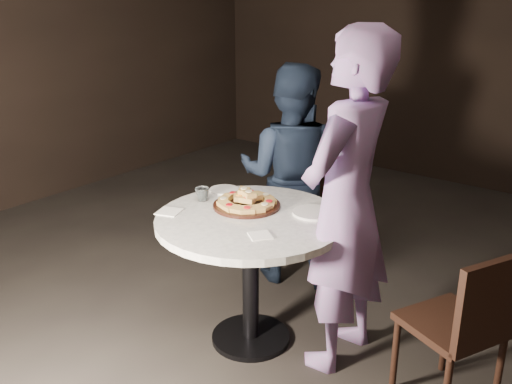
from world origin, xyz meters
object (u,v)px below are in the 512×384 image
chair_right (467,322)px  table (250,241)px  serving_board (247,205)px  water_glass (202,194)px  focaccia_pile (247,200)px  chair_far (317,184)px  diner_navy (290,175)px  diner_teal (346,205)px

chair_right → table: bearing=-58.1°
serving_board → water_glass: bearing=-162.7°
serving_board → focaccia_pile: 0.03m
chair_far → chair_right: chair_far is taller
focaccia_pile → chair_right: bearing=2.2°
focaccia_pile → chair_right: focaccia_pile is taller
focaccia_pile → water_glass: focaccia_pile is taller
table → chair_far: chair_far is taller
serving_board → chair_right: 1.31m
diner_navy → diner_teal: size_ratio=0.84×
table → diner_teal: diner_teal is taller
focaccia_pile → chair_far: bearing=101.1°
table → diner_teal: 0.58m
table → chair_right: bearing=7.6°
serving_board → water_glass: size_ratio=4.49×
table → focaccia_pile: focaccia_pile is taller
water_glass → table: bearing=-3.5°
serving_board → water_glass: water_glass is taller
focaccia_pile → table: bearing=-43.6°
water_glass → chair_right: chair_right is taller
diner_navy → diner_teal: (0.77, -0.61, 0.15)m
focaccia_pile → diner_teal: bearing=8.3°
serving_board → focaccia_pile: focaccia_pile is taller
diner_teal → chair_right: bearing=85.7°
focaccia_pile → diner_navy: diner_navy is taller
table → diner_navy: diner_navy is taller
table → chair_far: bearing=105.2°
diner_teal → chair_far: bearing=-142.9°
serving_board → chair_far: (-0.22, 1.11, -0.22)m
table → chair_far: size_ratio=1.38×
serving_board → chair_right: bearing=2.2°
serving_board → diner_teal: (0.59, 0.09, 0.11)m
table → chair_right: size_ratio=1.58×
water_glass → chair_far: chair_far is taller
focaccia_pile → chair_right: size_ratio=0.40×
focaccia_pile → water_glass: bearing=-162.6°
chair_far → diner_teal: (0.81, -1.02, 0.33)m
table → water_glass: 0.42m
chair_far → diner_teal: diner_teal is taller
focaccia_pile → diner_navy: size_ratio=0.23×
chair_far → diner_navy: 0.45m
chair_far → diner_teal: size_ratio=0.55×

